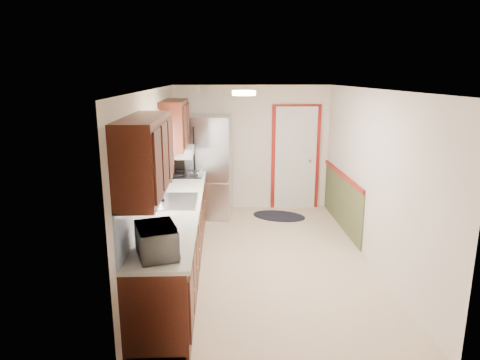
{
  "coord_description": "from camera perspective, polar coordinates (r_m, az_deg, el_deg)",
  "views": [
    {
      "loc": [
        -0.59,
        -5.69,
        2.58
      ],
      "look_at": [
        -0.34,
        0.12,
        1.15
      ],
      "focal_mm": 32.0,
      "sensor_mm": 36.0,
      "label": 1
    }
  ],
  "objects": [
    {
      "name": "ceiling_fixture",
      "position": [
        5.5,
        0.53,
        11.53
      ],
      "size": [
        0.3,
        0.3,
        0.06
      ],
      "primitive_type": "cylinder",
      "color": "#FFD88C",
      "rests_on": "room_shell"
    },
    {
      "name": "refrigerator",
      "position": [
        7.92,
        -4.06,
        1.77
      ],
      "size": [
        0.86,
        0.82,
        1.86
      ],
      "rotation": [
        0.0,
        0.0,
        -0.13
      ],
      "color": "#B7B7BC",
      "rests_on": "ground"
    },
    {
      "name": "microwave",
      "position": [
        4.08,
        -11.04,
        -7.52
      ],
      "size": [
        0.43,
        0.58,
        0.35
      ],
      "primitive_type": "imported",
      "rotation": [
        0.0,
        0.0,
        1.88
      ],
      "color": "white",
      "rests_on": "kitchen_run"
    },
    {
      "name": "back_wall_trim",
      "position": [
        8.23,
        8.65,
        1.81
      ],
      "size": [
        1.12,
        2.3,
        2.08
      ],
      "color": "maroon",
      "rests_on": "ground"
    },
    {
      "name": "rug",
      "position": [
        8.08,
        5.22,
        -4.8
      ],
      "size": [
        1.15,
        0.96,
        0.01
      ],
      "primitive_type": "ellipsoid",
      "rotation": [
        0.0,
        0.0,
        -0.39
      ],
      "color": "black",
      "rests_on": "ground"
    },
    {
      "name": "cooktop",
      "position": [
        7.3,
        -7.15,
        0.82
      ],
      "size": [
        0.54,
        0.65,
        0.02
      ],
      "primitive_type": "cube",
      "color": "black",
      "rests_on": "kitchen_run"
    },
    {
      "name": "room_shell",
      "position": [
        5.88,
        3.32,
        0.24
      ],
      "size": [
        3.2,
        5.2,
        2.52
      ],
      "color": "beige",
      "rests_on": "ground"
    },
    {
      "name": "kitchen_run",
      "position": [
        5.72,
        -8.88,
        -4.38
      ],
      "size": [
        0.63,
        4.0,
        2.2
      ],
      "color": "#39150D",
      "rests_on": "ground"
    }
  ]
}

